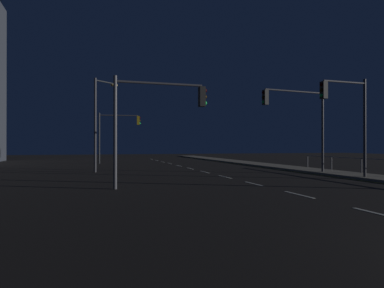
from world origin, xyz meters
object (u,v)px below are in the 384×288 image
at_px(traffic_light_near_right, 118,128).
at_px(traffic_light_mid_right, 158,110).
at_px(traffic_light_near_left, 298,112).
at_px(traffic_light_overhead_east, 347,108).
at_px(street_lamp_across_street, 99,115).

distance_m(traffic_light_near_right, traffic_light_mid_right, 22.20).
relative_size(traffic_light_near_left, traffic_light_near_right, 1.04).
bearing_deg(traffic_light_overhead_east, traffic_light_mid_right, -177.21).
distance_m(traffic_light_overhead_east, traffic_light_mid_right, 10.81).
xyz_separation_m(traffic_light_near_right, street_lamp_across_street, (-2.07, -11.85, 0.30)).
xyz_separation_m(traffic_light_mid_right, street_lamp_across_street, (-2.48, 10.35, 0.55)).
xyz_separation_m(traffic_light_overhead_east, traffic_light_mid_right, (-10.79, -0.53, -0.44)).
height_order(traffic_light_near_right, traffic_light_mid_right, traffic_light_near_right).
xyz_separation_m(traffic_light_overhead_east, street_lamp_across_street, (-13.27, 9.83, 0.11)).
distance_m(traffic_light_near_left, traffic_light_overhead_east, 3.88).
bearing_deg(traffic_light_near_left, street_lamp_across_street, 154.54).
relative_size(traffic_light_near_left, traffic_light_overhead_east, 1.00).
relative_size(traffic_light_near_left, street_lamp_across_street, 0.83).
height_order(traffic_light_near_right, street_lamp_across_street, street_lamp_across_street).
relative_size(traffic_light_near_left, traffic_light_mid_right, 1.11).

